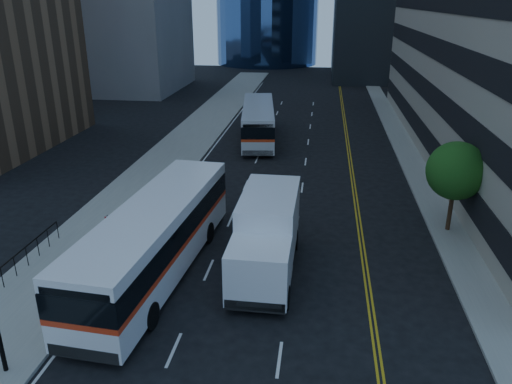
# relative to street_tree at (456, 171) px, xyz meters

# --- Properties ---
(ground) EXTENTS (160.00, 160.00, 0.00)m
(ground) POSITION_rel_street_tree_xyz_m (-9.00, -8.00, -3.64)
(ground) COLOR black
(ground) RESTS_ON ground
(sidewalk_west) EXTENTS (5.00, 90.00, 0.15)m
(sidewalk_west) POSITION_rel_street_tree_xyz_m (-19.50, 17.00, -3.57)
(sidewalk_west) COLOR gray
(sidewalk_west) RESTS_ON ground
(sidewalk_east) EXTENTS (2.00, 90.00, 0.15)m
(sidewalk_east) POSITION_rel_street_tree_xyz_m (-0.00, 17.00, -3.57)
(sidewalk_east) COLOR gray
(sidewalk_east) RESTS_ON ground
(street_tree) EXTENTS (3.20, 3.20, 5.10)m
(street_tree) POSITION_rel_street_tree_xyz_m (0.00, 0.00, 0.00)
(street_tree) COLOR #332114
(street_tree) RESTS_ON sidewalk_east
(bus_front) EXTENTS (4.05, 13.88, 3.53)m
(bus_front) POSITION_rel_street_tree_xyz_m (-14.82, -6.61, -1.71)
(bus_front) COLOR white
(bus_front) RESTS_ON ground
(bus_rear) EXTENTS (4.29, 12.85, 3.25)m
(bus_rear) POSITION_rel_street_tree_xyz_m (-13.19, 18.16, -1.87)
(bus_rear) COLOR silver
(bus_rear) RESTS_ON ground
(box_truck) EXTENTS (2.76, 7.70, 3.67)m
(box_truck) POSITION_rel_street_tree_xyz_m (-9.70, -5.73, -1.71)
(box_truck) COLOR white
(box_truck) RESTS_ON ground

